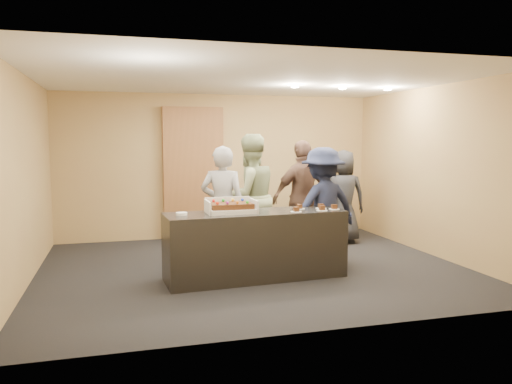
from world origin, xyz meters
TOP-DOWN VIEW (x-y plane):
  - room at (0.00, 0.00)m, footprint 6.04×6.00m
  - serving_counter at (-0.11, -0.52)m, footprint 2.44×0.85m
  - storage_cabinet at (-0.50, 2.41)m, footprint 1.12×0.15m
  - cake_box at (-0.44, -0.50)m, footprint 0.64×0.44m
  - sheet_cake at (-0.44, -0.52)m, footprint 0.54×0.37m
  - plate_stack at (-1.09, -0.57)m, footprint 0.15×0.15m
  - slice_a at (0.41, -0.69)m, footprint 0.15×0.15m
  - slice_b at (0.54, -0.44)m, footprint 0.15×0.15m
  - slice_c at (0.79, -0.65)m, footprint 0.15×0.15m
  - slice_d at (0.85, -0.47)m, footprint 0.15×0.15m
  - slice_e at (1.00, -0.59)m, footprint 0.15×0.15m
  - person_server_grey at (-0.41, 0.16)m, footprint 0.76×0.63m
  - person_sage_man at (0.09, 0.55)m, footprint 1.10×0.95m
  - person_navy_man at (1.06, -0.05)m, footprint 1.23×0.86m
  - person_brown_extra at (0.99, 0.58)m, footprint 1.13×0.59m
  - person_dark_suit at (2.02, 1.32)m, footprint 0.91×0.69m
  - ceiling_spotlights at (1.60, 0.50)m, footprint 1.72×0.12m

SIDE VIEW (x-z plane):
  - serving_counter at x=-0.11m, z-range 0.00..0.90m
  - person_dark_suit at x=2.02m, z-range 0.00..1.68m
  - person_navy_man at x=1.06m, z-range 0.00..1.74m
  - person_server_grey at x=-0.41m, z-range 0.00..1.77m
  - plate_stack at x=-1.09m, z-range 0.90..0.94m
  - slice_a at x=0.41m, z-range 0.89..0.96m
  - slice_b at x=0.54m, z-range 0.89..0.96m
  - slice_c at x=0.79m, z-range 0.89..0.96m
  - slice_d at x=0.85m, z-range 0.89..0.96m
  - slice_e at x=1.00m, z-range 0.89..0.96m
  - person_brown_extra at x=0.99m, z-range 0.00..1.85m
  - cake_box at x=-0.44m, z-range 0.85..1.04m
  - person_sage_man at x=0.09m, z-range 0.00..1.94m
  - sheet_cake at x=-0.44m, z-range 0.94..1.05m
  - storage_cabinet at x=-0.50m, z-range 0.00..2.45m
  - room at x=0.00m, z-range 0.00..2.70m
  - ceiling_spotlights at x=1.60m, z-range 2.66..2.69m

